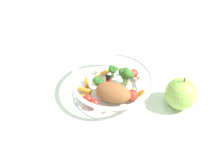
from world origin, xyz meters
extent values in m
plane|color=silver|center=(0.00, 0.00, 0.00)|extent=(2.40, 2.40, 0.00)
cylinder|color=white|center=(-0.02, -0.01, 0.00)|extent=(0.20, 0.20, 0.01)
torus|color=white|center=(-0.02, -0.01, 0.05)|extent=(0.21, 0.21, 0.01)
ellipsoid|color=brown|center=(0.00, -0.05, 0.03)|extent=(0.09, 0.06, 0.05)
cylinder|color=#7FAD5B|center=(-0.05, -0.03, 0.02)|extent=(0.01, 0.01, 0.02)
sphere|color=#2D6023|center=(-0.04, -0.03, 0.04)|extent=(0.01, 0.01, 0.01)
sphere|color=#2D6023|center=(-0.04, -0.02, 0.04)|extent=(0.01, 0.01, 0.01)
sphere|color=#2D6023|center=(-0.05, -0.02, 0.04)|extent=(0.02, 0.02, 0.02)
sphere|color=#2D6023|center=(-0.05, -0.02, 0.04)|extent=(0.02, 0.02, 0.02)
sphere|color=#2D6023|center=(-0.05, -0.03, 0.04)|extent=(0.02, 0.02, 0.02)
sphere|color=#2D6023|center=(-0.05, -0.03, 0.04)|extent=(0.01, 0.01, 0.01)
sphere|color=#2D6023|center=(-0.04, -0.03, 0.04)|extent=(0.02, 0.02, 0.02)
cylinder|color=#8EB766|center=(0.01, 0.02, 0.02)|extent=(0.02, 0.02, 0.02)
sphere|color=#386B28|center=(0.02, 0.02, 0.04)|extent=(0.02, 0.02, 0.02)
sphere|color=#386B28|center=(0.02, 0.03, 0.04)|extent=(0.02, 0.02, 0.02)
sphere|color=#386B28|center=(0.01, 0.03, 0.05)|extent=(0.02, 0.02, 0.02)
sphere|color=#386B28|center=(0.00, 0.02, 0.04)|extent=(0.02, 0.02, 0.02)
sphere|color=#386B28|center=(0.00, 0.02, 0.05)|extent=(0.02, 0.02, 0.02)
sphere|color=#386B28|center=(0.01, 0.01, 0.04)|extent=(0.02, 0.02, 0.02)
sphere|color=#386B28|center=(0.02, 0.02, 0.05)|extent=(0.02, 0.02, 0.02)
cylinder|color=#8EB766|center=(-0.03, 0.03, 0.02)|extent=(0.01, 0.01, 0.02)
sphere|color=#2D6023|center=(-0.03, 0.03, 0.04)|extent=(0.01, 0.01, 0.01)
sphere|color=#2D6023|center=(-0.03, 0.04, 0.04)|extent=(0.01, 0.01, 0.01)
sphere|color=#2D6023|center=(-0.03, 0.04, 0.04)|extent=(0.01, 0.01, 0.01)
sphere|color=#2D6023|center=(-0.04, 0.04, 0.04)|extent=(0.01, 0.01, 0.01)
sphere|color=#2D6023|center=(-0.04, 0.03, 0.04)|extent=(0.01, 0.01, 0.01)
sphere|color=#2D6023|center=(-0.04, 0.03, 0.04)|extent=(0.01, 0.01, 0.01)
sphere|color=#2D6023|center=(-0.03, 0.02, 0.04)|extent=(0.01, 0.01, 0.01)
sphere|color=#2D6023|center=(-0.03, 0.03, 0.04)|extent=(0.01, 0.01, 0.01)
cube|color=yellow|center=(-0.03, 0.00, 0.01)|extent=(0.01, 0.02, 0.00)
cylinder|color=red|center=(-0.03, 0.00, 0.02)|extent=(0.02, 0.02, 0.02)
sphere|color=black|center=(-0.03, 0.00, 0.04)|extent=(0.01, 0.01, 0.01)
sphere|color=black|center=(-0.03, 0.00, 0.04)|extent=(0.01, 0.01, 0.01)
sphere|color=black|center=(-0.04, 0.00, 0.04)|extent=(0.01, 0.01, 0.01)
cylinder|color=orange|center=(-0.07, -0.07, 0.02)|extent=(0.02, 0.02, 0.01)
cylinder|color=orange|center=(-0.07, 0.00, 0.01)|extent=(0.02, 0.03, 0.01)
cylinder|color=orange|center=(-0.09, -0.02, 0.01)|extent=(0.02, 0.03, 0.01)
cylinder|color=orange|center=(0.06, -0.01, 0.02)|extent=(0.03, 0.03, 0.01)
cylinder|color=orange|center=(-0.08, -0.05, 0.02)|extent=(0.04, 0.02, 0.01)
cylinder|color=orange|center=(-0.06, 0.03, 0.01)|extent=(0.03, 0.03, 0.01)
sphere|color=red|center=(-0.06, -0.08, 0.02)|extent=(0.02, 0.02, 0.02)
sphere|color=red|center=(0.02, 0.05, 0.02)|extent=(0.02, 0.02, 0.02)
sphere|color=red|center=(0.04, -0.03, 0.02)|extent=(0.03, 0.03, 0.03)
sphere|color=red|center=(-0.03, -0.09, 0.02)|extent=(0.03, 0.03, 0.03)
sphere|color=tan|center=(-0.04, 0.02, 0.01)|extent=(0.01, 0.01, 0.01)
sphere|color=#D1B775|center=(-0.07, 0.02, 0.01)|extent=(0.01, 0.01, 0.01)
sphere|color=#D1B775|center=(0.04, 0.05, 0.01)|extent=(0.01, 0.01, 0.01)
sphere|color=tan|center=(0.02, -0.07, 0.02)|extent=(0.01, 0.01, 0.01)
sphere|color=#D1B775|center=(0.04, -0.01, 0.01)|extent=(0.01, 0.01, 0.01)
sphere|color=#D1B775|center=(0.00, -0.09, 0.01)|extent=(0.01, 0.01, 0.01)
sphere|color=tan|center=(0.00, 0.06, 0.01)|extent=(0.01, 0.01, 0.01)
sphere|color=#D1B775|center=(-0.06, 0.05, 0.01)|extent=(0.01, 0.01, 0.01)
sphere|color=tan|center=(0.04, 0.00, 0.02)|extent=(0.01, 0.01, 0.01)
sphere|color=#D1B775|center=(0.06, -0.04, 0.02)|extent=(0.01, 0.01, 0.01)
sphere|color=tan|center=(-0.08, 0.03, 0.01)|extent=(0.01, 0.01, 0.01)
sphere|color=#D1B775|center=(-0.03, 0.07, 0.02)|extent=(0.01, 0.01, 0.01)
sphere|color=#D1B775|center=(-0.01, 0.05, 0.01)|extent=(0.01, 0.01, 0.01)
sphere|color=#8CB74C|center=(0.16, 0.01, 0.04)|extent=(0.08, 0.08, 0.08)
cylinder|color=brown|center=(0.16, 0.01, 0.09)|extent=(0.00, 0.00, 0.01)
cube|color=white|center=(-0.20, -0.16, 0.00)|extent=(0.16, 0.16, 0.01)
camera|label=1|loc=(0.17, -0.49, 0.53)|focal=44.47mm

